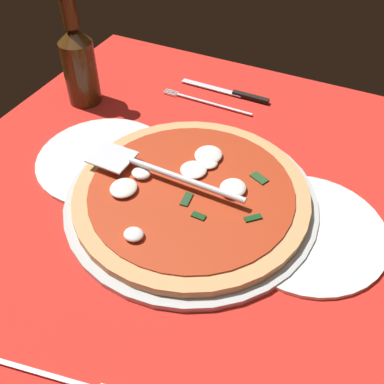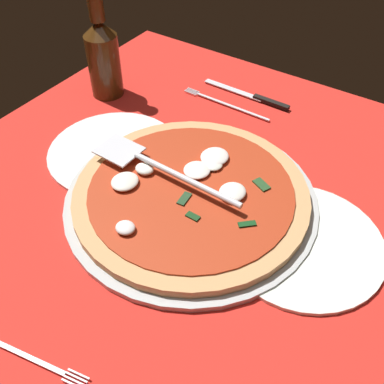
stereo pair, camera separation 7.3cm
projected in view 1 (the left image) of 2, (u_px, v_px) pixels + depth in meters
ground_plane at (199, 208)px, 74.81cm from camera, size 93.41×93.41×0.80cm
checker_pattern at (199, 206)px, 74.49cm from camera, size 93.41×93.41×0.10cm
pizza_pan at (192, 199)px, 74.61cm from camera, size 41.37×41.37×1.34cm
dinner_plate_left at (104, 160)px, 82.09cm from camera, size 24.34×24.34×1.00cm
dinner_plate_right at (307, 231)px, 69.91cm from camera, size 24.57×24.57×1.00cm
pizza at (192, 192)px, 73.56cm from camera, size 38.39×38.39×3.09cm
pizza_server at (155, 171)px, 73.41cm from camera, size 27.89×6.40×1.00cm
place_setting_far at (220, 99)px, 96.69cm from camera, size 21.94×12.85×1.40cm
beer_bottle at (79, 62)px, 90.17cm from camera, size 6.76×6.76×23.41cm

